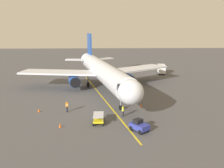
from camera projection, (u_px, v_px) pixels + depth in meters
ground_plane at (106, 88)px, 52.81m from camera, size 220.00×220.00×0.00m
apron_lead_in_line at (102, 97)px, 45.96m from camera, size 8.90×39.10×0.01m
airplane at (102, 71)px, 51.17m from camera, size 33.98×40.01×11.50m
ground_crew_marshaller at (123, 111)px, 35.74m from camera, size 0.38×0.46×1.71m
ground_crew_wing_walker at (67, 107)px, 37.73m from camera, size 0.41×0.26×1.71m
box_truck_near_nose at (161, 69)px, 69.66m from camera, size 2.55×4.82×2.62m
baggage_cart_portside at (98, 119)px, 33.29m from camera, size 1.59×2.62×1.27m
tug_starboard_side at (139, 126)px, 30.76m from camera, size 2.60×2.74×1.50m
safety_cone_nose_left at (39, 110)px, 37.90m from camera, size 0.32×0.32×0.55m
safety_cone_nose_right at (141, 105)px, 40.47m from camera, size 0.32×0.32×0.55m
safety_cone_wing_port at (60, 125)px, 31.96m from camera, size 0.32×0.32×0.55m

